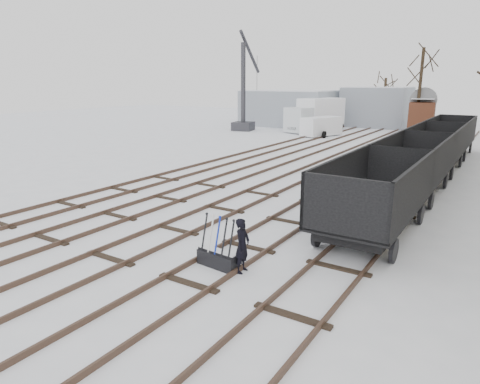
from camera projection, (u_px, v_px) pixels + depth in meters
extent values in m
plane|color=white|center=(176.00, 231.00, 15.24)|extent=(120.00, 120.00, 0.00)
cube|color=black|center=(234.00, 155.00, 30.13)|extent=(0.07, 52.00, 0.15)
cube|color=black|center=(251.00, 157.00, 29.39)|extent=(0.07, 52.00, 0.15)
cube|color=black|center=(106.00, 194.00, 19.98)|extent=(1.90, 0.20, 0.08)
cube|color=black|center=(271.00, 159.00, 28.58)|extent=(0.07, 52.00, 0.15)
cube|color=black|center=(291.00, 161.00, 27.83)|extent=(0.07, 52.00, 0.15)
cube|color=black|center=(154.00, 204.00, 18.42)|extent=(1.90, 0.20, 0.08)
cube|color=black|center=(313.00, 164.00, 27.02)|extent=(0.07, 52.00, 0.15)
cube|color=black|center=(335.00, 166.00, 26.27)|extent=(0.07, 52.00, 0.15)
cube|color=black|center=(210.00, 215.00, 16.86)|extent=(1.90, 0.20, 0.08)
cube|color=black|center=(360.00, 169.00, 25.46)|extent=(0.07, 52.00, 0.15)
cube|color=black|center=(385.00, 172.00, 24.71)|extent=(0.07, 52.00, 0.15)
cube|color=black|center=(277.00, 229.00, 15.30)|extent=(1.90, 0.20, 0.08)
cube|color=black|center=(413.00, 175.00, 23.90)|extent=(0.07, 52.00, 0.15)
cube|color=black|center=(441.00, 178.00, 23.16)|extent=(0.07, 52.00, 0.15)
cube|color=black|center=(360.00, 246.00, 13.75)|extent=(1.90, 0.20, 0.08)
cube|color=#8F99A2|center=(291.00, 108.00, 50.87)|extent=(10.00, 8.00, 4.00)
cube|color=white|center=(292.00, 90.00, 50.35)|extent=(9.80, 7.84, 0.10)
cube|color=#8F99A2|center=(377.00, 107.00, 49.40)|extent=(7.00, 6.00, 4.40)
cube|color=white|center=(378.00, 87.00, 48.84)|extent=(6.86, 5.88, 0.10)
cube|color=black|center=(218.00, 260.00, 12.22)|extent=(1.34, 0.55, 0.44)
cube|color=black|center=(218.00, 252.00, 12.16)|extent=(1.32, 0.43, 0.06)
cube|color=white|center=(218.00, 251.00, 12.15)|extent=(1.27, 0.39, 0.03)
cylinder|color=black|center=(205.00, 232.00, 12.34)|extent=(0.08, 0.32, 1.08)
cylinder|color=silver|center=(211.00, 234.00, 12.19)|extent=(0.08, 0.32, 1.08)
cylinder|color=#0C22A7|center=(218.00, 236.00, 12.04)|extent=(0.08, 0.32, 1.08)
cylinder|color=black|center=(225.00, 238.00, 11.89)|extent=(0.08, 0.32, 1.08)
cylinder|color=black|center=(232.00, 240.00, 11.74)|extent=(0.08, 0.32, 1.08)
imported|color=black|center=(242.00, 246.00, 11.77)|extent=(0.43, 0.60, 1.56)
cube|color=black|center=(373.00, 215.00, 14.68)|extent=(2.08, 5.71, 0.43)
cube|color=black|center=(374.00, 209.00, 14.63)|extent=(2.59, 6.49, 0.13)
cube|color=black|center=(340.00, 180.00, 15.06)|extent=(0.11, 6.49, 1.73)
cube|color=black|center=(415.00, 189.00, 13.76)|extent=(0.11, 6.49, 1.73)
cube|color=white|center=(374.00, 206.00, 14.60)|extent=(2.34, 6.23, 0.06)
cylinder|color=black|center=(317.00, 235.00, 13.69)|extent=(0.13, 0.76, 0.76)
cylinder|color=black|center=(421.00, 214.00, 15.84)|extent=(0.13, 0.76, 0.76)
cube|color=black|center=(412.00, 180.00, 19.91)|extent=(2.08, 5.71, 0.43)
cube|color=black|center=(413.00, 175.00, 19.85)|extent=(2.59, 6.49, 0.13)
cube|color=black|center=(387.00, 154.00, 20.28)|extent=(0.11, 6.49, 1.73)
cube|color=black|center=(444.00, 159.00, 18.99)|extent=(0.11, 6.49, 1.73)
cube|color=white|center=(413.00, 173.00, 19.82)|extent=(2.34, 6.23, 0.06)
cylinder|color=black|center=(373.00, 193.00, 18.91)|extent=(0.13, 0.76, 0.76)
cylinder|color=black|center=(445.00, 181.00, 21.07)|extent=(0.13, 0.76, 0.76)
cube|color=black|center=(435.00, 159.00, 25.13)|extent=(2.08, 5.71, 0.43)
cube|color=black|center=(435.00, 155.00, 25.08)|extent=(2.59, 6.49, 0.13)
cube|color=black|center=(414.00, 139.00, 25.50)|extent=(0.11, 6.49, 1.73)
cube|color=black|center=(460.00, 142.00, 24.21)|extent=(0.11, 6.49, 1.73)
cube|color=white|center=(435.00, 154.00, 25.05)|extent=(2.34, 6.23, 0.06)
cylinder|color=black|center=(405.00, 168.00, 24.14)|extent=(0.13, 0.76, 0.76)
cylinder|color=black|center=(460.00, 161.00, 26.29)|extent=(0.13, 0.76, 0.76)
cube|color=black|center=(449.00, 146.00, 30.35)|extent=(2.08, 5.71, 0.43)
cube|color=black|center=(450.00, 143.00, 30.30)|extent=(2.59, 6.49, 0.13)
cube|color=black|center=(432.00, 129.00, 30.73)|extent=(0.11, 6.49, 1.73)
cube|color=black|center=(471.00, 131.00, 29.43)|extent=(0.11, 6.49, 1.73)
cube|color=white|center=(450.00, 141.00, 30.27)|extent=(2.34, 6.23, 0.06)
cylinder|color=black|center=(426.00, 153.00, 29.36)|extent=(0.13, 0.76, 0.76)
cylinder|color=black|center=(470.00, 148.00, 31.51)|extent=(0.13, 0.76, 0.76)
cube|color=black|center=(421.00, 129.00, 41.83)|extent=(2.26, 4.26, 0.37)
cube|color=#462315|center=(422.00, 114.00, 41.48)|extent=(2.77, 4.86, 2.40)
cube|color=white|center=(424.00, 98.00, 41.10)|extent=(2.52, 4.60, 0.04)
cylinder|color=black|center=(406.00, 132.00, 41.22)|extent=(0.11, 0.65, 0.65)
cylinder|color=black|center=(434.00, 131.00, 42.58)|extent=(0.11, 0.65, 0.65)
cube|color=black|center=(316.00, 126.00, 44.99)|extent=(3.23, 7.50, 0.29)
cube|color=silver|center=(305.00, 120.00, 42.54)|extent=(2.81, 2.55, 2.46)
cube|color=white|center=(319.00, 112.00, 45.27)|extent=(3.79, 5.59, 2.75)
cube|color=white|center=(320.00, 98.00, 44.91)|extent=(3.72, 5.48, 0.04)
cylinder|color=black|center=(296.00, 128.00, 43.47)|extent=(0.29, 0.98, 0.98)
cylinder|color=black|center=(335.00, 125.00, 46.68)|extent=(0.29, 0.98, 0.98)
cube|color=white|center=(321.00, 126.00, 40.90)|extent=(3.09, 4.45, 1.67)
cube|color=white|center=(322.00, 117.00, 40.69)|extent=(3.02, 4.35, 0.04)
cylinder|color=black|center=(307.00, 133.00, 40.43)|extent=(0.20, 0.65, 0.65)
cylinder|color=black|center=(334.00, 132.00, 41.69)|extent=(0.20, 0.65, 0.65)
cube|color=#2E2D32|center=(243.00, 126.00, 45.62)|extent=(2.36, 2.36, 0.89)
cylinder|color=#2E2D32|center=(243.00, 87.00, 44.60)|extent=(0.49, 0.49, 8.94)
cylinder|color=#2E2D32|center=(253.00, 53.00, 45.34)|extent=(1.43, 5.64, 4.12)
cylinder|color=black|center=(264.00, 79.00, 47.94)|extent=(0.04, 0.04, 5.03)
cylinder|color=black|center=(384.00, 102.00, 49.19)|extent=(0.30, 0.30, 5.46)
cylinder|color=black|center=(419.00, 93.00, 40.22)|extent=(0.30, 0.30, 8.13)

